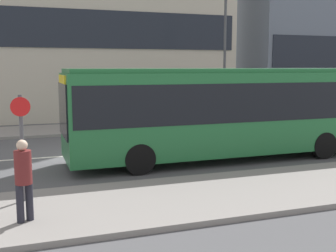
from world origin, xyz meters
The scene contains 9 objects.
ground_plane centered at (0.00, 0.00, 0.00)m, with size 120.00×120.00×0.00m, color #4F4F51.
sidewalk_near centered at (0.00, -6.25, 0.07)m, with size 44.00×3.50×0.13m.
sidewalk_far centered at (0.00, 6.25, 0.07)m, with size 44.00×3.50×0.13m.
lane_centerline centered at (0.00, 0.00, 0.00)m, with size 41.80×0.16×0.01m.
city_bus centered at (4.56, -2.31, 1.84)m, with size 11.02×2.59×3.20m.
parked_car_0 centered at (13.50, 3.58, 0.63)m, with size 4.69×1.75×1.32m.
pedestrian_near_stop centered at (-2.18, -6.79, 1.09)m, with size 0.34×0.34×1.69m.
bus_stop_sign centered at (-2.18, -5.39, 1.60)m, with size 0.44×0.12×2.50m.
street_lamp centered at (8.29, 4.99, 4.91)m, with size 0.36×0.36×7.98m.
Camera 1 is at (-2.18, -15.53, 3.26)m, focal length 45.00 mm.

